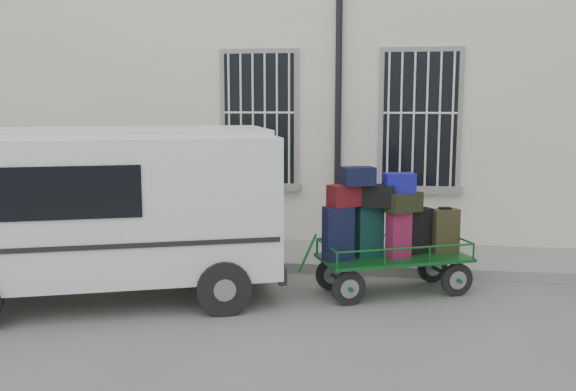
{
  "coord_description": "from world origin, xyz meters",
  "views": [
    {
      "loc": [
        1.65,
        -7.88,
        2.55
      ],
      "look_at": [
        0.38,
        1.0,
        1.23
      ],
      "focal_mm": 40.0,
      "sensor_mm": 36.0,
      "label": 1
    }
  ],
  "objects": [
    {
      "name": "luggage_cart",
      "position": [
        1.78,
        0.53,
        0.85
      ],
      "size": [
        2.3,
        1.59,
        1.72
      ],
      "rotation": [
        0.0,
        0.0,
        0.4
      ],
      "color": "black",
      "rests_on": "ground"
    },
    {
      "name": "van",
      "position": [
        -1.81,
        -0.25,
        1.27
      ],
      "size": [
        4.72,
        3.2,
        2.21
      ],
      "rotation": [
        0.0,
        0.0,
        0.35
      ],
      "color": "silver",
      "rests_on": "ground"
    },
    {
      "name": "sidewalk",
      "position": [
        0.0,
        2.2,
        0.07
      ],
      "size": [
        24.0,
        1.7,
        0.15
      ],
      "primitive_type": "cube",
      "color": "gray",
      "rests_on": "ground"
    },
    {
      "name": "building",
      "position": [
        0.0,
        5.5,
        3.0
      ],
      "size": [
        24.0,
        5.15,
        6.0
      ],
      "color": "beige",
      "rests_on": "ground"
    },
    {
      "name": "ground",
      "position": [
        0.0,
        0.0,
        0.0
      ],
      "size": [
        80.0,
        80.0,
        0.0
      ],
      "primitive_type": "plane",
      "color": "slate",
      "rests_on": "ground"
    }
  ]
}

